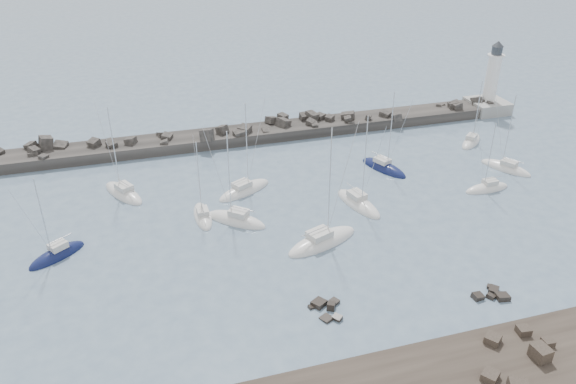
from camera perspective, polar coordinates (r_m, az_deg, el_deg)
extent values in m
plane|color=slate|center=(67.97, 4.27, -6.75)|extent=(400.00, 400.00, 0.00)
cube|color=#2C241E|center=(59.58, 20.09, -13.84)|extent=(1.97, 1.96, 0.77)
cube|color=#2C241E|center=(61.62, 22.81, -12.83)|extent=(1.35, 1.30, 0.76)
cube|color=#2C241E|center=(55.97, 19.86, -17.14)|extent=(2.03, 1.99, 0.72)
cube|color=#2C241E|center=(59.31, 24.27, -14.68)|extent=(1.58, 1.85, 1.36)
cube|color=#2C241E|center=(61.32, 24.89, -13.67)|extent=(1.09, 1.09, 0.63)
cube|color=black|center=(59.57, 3.94, -12.82)|extent=(1.58, 1.62, 0.85)
cube|color=black|center=(61.55, 4.73, -11.17)|extent=(1.17, 1.22, 0.84)
cube|color=black|center=(60.71, 2.37, -11.65)|extent=(0.78, 0.67, 0.57)
cube|color=black|center=(61.07, 3.15, -11.29)|extent=(1.95, 1.91, 0.86)
cube|color=black|center=(60.60, 4.40, -11.50)|extent=(1.23, 1.29, 0.95)
cube|color=black|center=(59.54, 5.04, -12.70)|extent=(1.25, 1.28, 0.95)
cube|color=black|center=(66.08, 20.91, -10.06)|extent=(1.64, 1.56, 1.19)
cube|color=black|center=(67.16, 19.85, -9.11)|extent=(0.99, 0.99, 0.62)
cube|color=black|center=(65.78, 19.88, -10.05)|extent=(1.26, 1.16, 0.96)
cube|color=black|center=(65.17, 18.69, -10.12)|extent=(1.30, 1.17, 1.11)
cube|color=black|center=(66.90, 20.13, -9.46)|extent=(1.56, 1.56, 1.07)
cube|color=#2B2926|center=(98.53, -7.60, 5.05)|extent=(115.00, 6.00, 3.20)
cube|color=#2B2926|center=(95.48, -12.38, 4.77)|extent=(1.78, 1.55, 1.62)
cube|color=#2B2926|center=(102.53, -0.54, 7.56)|extent=(2.11, 2.28, 1.57)
cube|color=#2B2926|center=(105.54, 11.02, 7.48)|extent=(2.03, 1.91, 1.82)
cube|color=#2B2926|center=(114.48, 15.33, 8.39)|extent=(1.31, 1.30, 1.20)
cube|color=#2B2926|center=(103.10, 1.68, 7.61)|extent=(1.75, 1.96, 1.82)
cube|color=#2B2926|center=(105.25, 4.62, 7.53)|extent=(1.58, 1.56, 1.10)
cube|color=#2B2926|center=(104.32, 3.79, 7.56)|extent=(1.94, 1.95, 1.34)
cube|color=#2B2926|center=(98.44, -12.74, 5.61)|extent=(1.87, 2.03, 1.69)
cube|color=#2B2926|center=(117.46, 19.02, 8.67)|extent=(1.73, 1.86, 1.67)
cube|color=#2B2926|center=(116.71, 19.80, 8.35)|extent=(1.72, 1.54, 1.51)
cube|color=#2B2926|center=(97.76, -17.62, 4.72)|extent=(1.76, 1.85, 1.67)
cube|color=#2B2926|center=(100.30, 2.70, 6.80)|extent=(1.27, 1.68, 1.16)
cube|color=#2B2926|center=(100.45, -6.10, 6.37)|extent=(1.43, 1.19, 1.12)
cube|color=#2B2926|center=(102.27, 6.41, 6.85)|extent=(1.45, 1.60, 1.27)
cube|color=#2B2926|center=(106.31, 9.80, 7.68)|extent=(2.34, 2.56, 1.87)
cube|color=#2B2926|center=(104.20, 6.11, 7.62)|extent=(3.17, 2.94, 2.06)
cube|color=#2B2926|center=(97.72, -6.70, 6.30)|extent=(2.44, 2.52, 1.83)
cube|color=#2B2926|center=(96.68, -15.65, 4.86)|extent=(2.38, 2.36, 1.99)
cube|color=#2B2926|center=(113.56, 15.03, 8.45)|extent=(1.35, 1.35, 0.82)
cube|color=#2B2926|center=(113.09, 16.70, 8.37)|extent=(2.11, 2.25, 2.11)
cube|color=#2B2926|center=(97.95, -24.45, 3.44)|extent=(1.86, 1.91, 1.54)
cube|color=#2B2926|center=(117.01, 18.59, 8.63)|extent=(2.64, 2.97, 2.80)
cube|color=#2B2926|center=(102.49, 6.11, 7.34)|extent=(1.66, 1.46, 1.58)
cube|color=#2B2926|center=(96.34, -17.46, 4.62)|extent=(2.06, 2.21, 1.70)
cube|color=#2B2926|center=(97.34, -12.20, 5.36)|extent=(2.40, 2.50, 1.77)
cube|color=#2B2926|center=(102.91, 4.26, 7.47)|extent=(1.98, 2.00, 1.35)
cube|color=#2B2926|center=(99.19, -22.11, 4.27)|extent=(2.68, 2.70, 1.91)
cube|color=#2B2926|center=(98.11, -24.41, 3.79)|extent=(2.23, 2.10, 1.72)
cube|color=#2B2926|center=(100.81, 2.31, 7.07)|extent=(1.90, 2.06, 1.49)
cube|color=#2B2926|center=(103.70, 3.26, 7.63)|extent=(2.18, 2.23, 1.22)
cube|color=#2B2926|center=(104.83, 5.93, 7.46)|extent=(1.93, 1.78, 1.26)
cube|color=#2B2926|center=(97.49, -19.10, 4.71)|extent=(2.44, 2.46, 1.58)
cube|color=#2B2926|center=(95.14, -8.24, 5.71)|extent=(2.60, 2.97, 2.59)
cube|color=#2B2926|center=(98.31, -2.27, 6.12)|extent=(1.60, 1.63, 1.35)
cube|color=#2B2926|center=(101.66, -1.63, 7.31)|extent=(2.80, 2.63, 1.87)
cube|color=#2B2926|center=(97.84, -4.43, 6.30)|extent=(2.77, 2.95, 1.86)
cube|color=#2B2926|center=(104.11, 8.16, 7.51)|extent=(1.54, 1.51, 1.20)
cube|color=#2B2926|center=(102.78, 2.40, 7.61)|extent=(2.73, 2.80, 2.34)
cube|color=#2B2926|center=(118.50, 19.52, 8.71)|extent=(2.17, 2.26, 1.83)
cube|color=#2B2926|center=(96.04, -23.57, 3.20)|extent=(1.74, 1.71, 1.04)
cube|color=#2B2926|center=(96.92, -4.95, 5.82)|extent=(2.33, 2.07, 1.97)
cube|color=#2B2926|center=(99.09, -23.39, 4.60)|extent=(2.76, 2.62, 2.52)
cube|color=#2B2926|center=(113.32, 16.47, 8.39)|extent=(2.43, 2.41, 2.05)
cube|color=#2B2926|center=(100.32, -0.48, 7.01)|extent=(2.95, 2.82, 2.14)
cube|color=#2B2926|center=(100.35, -24.64, 4.26)|extent=(2.63, 2.53, 1.90)
cube|color=#2B2926|center=(106.29, 11.09, 7.48)|extent=(1.65, 1.86, 1.46)
cube|color=#2B2926|center=(104.04, 3.90, 7.35)|extent=(1.29, 1.39, 1.12)
cube|color=gray|center=(118.54, 19.54, 8.08)|extent=(7.00, 7.00, 3.00)
cylinder|color=white|center=(116.73, 20.03, 10.82)|extent=(2.50, 2.50, 9.00)
cylinder|color=white|center=(115.57, 20.40, 12.90)|extent=(3.20, 3.20, 0.25)
cylinder|color=#353A40|center=(115.36, 20.47, 13.31)|extent=(2.00, 2.00, 1.60)
cone|color=#353A40|center=(115.06, 20.58, 13.93)|extent=(2.20, 2.20, 1.00)
ellipsoid|color=white|center=(84.63, -16.35, -0.21)|extent=(6.71, 9.20, 2.35)
cube|color=silver|center=(83.63, -16.32, 0.51)|extent=(2.78, 3.07, 0.77)
cylinder|color=silver|center=(82.18, -17.27, 4.26)|extent=(0.13, 0.13, 12.09)
cylinder|color=silver|center=(82.81, -16.17, 0.81)|extent=(1.81, 3.20, 0.11)
ellipsoid|color=#101744|center=(73.54, -22.39, -6.06)|extent=(7.29, 6.11, 2.21)
cube|color=silver|center=(72.97, -22.34, -5.07)|extent=(2.53, 2.39, 0.80)
cylinder|color=silver|center=(70.35, -23.66, -2.30)|extent=(0.14, 0.14, 9.90)
cylinder|color=silver|center=(72.77, -22.11, -4.41)|extent=(2.45, 1.80, 0.11)
ellipsoid|color=white|center=(76.57, -8.65, -2.52)|extent=(2.28, 7.34, 1.96)
cube|color=silver|center=(75.67, -8.67, -1.91)|extent=(1.48, 2.05, 0.65)
cylinder|color=silver|center=(74.29, -9.04, 1.53)|extent=(0.11, 0.11, 9.91)
cylinder|color=silver|center=(74.93, -8.64, -1.70)|extent=(0.09, 2.94, 0.09)
ellipsoid|color=white|center=(82.26, -4.43, 0.09)|extent=(9.44, 6.75, 2.27)
cube|color=silver|center=(81.38, -4.71, 0.80)|extent=(3.13, 2.82, 0.71)
cylinder|color=silver|center=(79.52, -4.22, 4.80)|extent=(0.12, 0.12, 12.37)
cylinder|color=silver|center=(80.72, -5.08, 1.06)|extent=(3.30, 1.78, 0.10)
ellipsoid|color=white|center=(75.13, -5.29, -2.95)|extent=(8.33, 7.76, 2.38)
cube|color=silver|center=(74.21, -5.04, -2.10)|extent=(2.99, 2.93, 0.80)
cylinder|color=silver|center=(72.09, -6.01, 1.83)|extent=(0.14, 0.14, 11.75)
cylinder|color=silver|center=(73.56, -4.65, -1.71)|extent=(2.70, 2.38, 0.11)
ellipsoid|color=white|center=(79.19, 7.15, -1.28)|extent=(4.99, 9.63, 2.35)
cube|color=silver|center=(78.83, 7.01, -0.27)|extent=(2.42, 2.95, 0.75)
cylinder|color=silver|center=(75.34, 7.82, 3.24)|extent=(0.13, 0.13, 12.44)
cylinder|color=silver|center=(78.94, 6.76, 0.37)|extent=(0.99, 3.60, 0.11)
ellipsoid|color=white|center=(70.63, 3.51, -5.15)|extent=(10.96, 6.67, 2.58)
cube|color=silver|center=(69.52, 3.21, -4.27)|extent=(3.48, 3.00, 0.80)
cylinder|color=silver|center=(66.92, 4.26, 0.92)|extent=(0.14, 0.14, 14.15)
cylinder|color=silver|center=(68.72, 2.76, -3.95)|extent=(3.97, 1.56, 0.11)
ellipsoid|color=#101744|center=(89.86, 9.70, 2.35)|extent=(5.92, 9.09, 2.24)
cube|color=silver|center=(89.55, 9.56, 3.20)|extent=(2.58, 2.94, 0.72)
cylinder|color=silver|center=(86.67, 10.42, 6.24)|extent=(0.12, 0.12, 11.78)
cylinder|color=silver|center=(89.62, 9.31, 3.71)|extent=(1.47, 3.25, 0.10)
ellipsoid|color=white|center=(87.53, 19.54, 0.26)|extent=(7.24, 2.52, 1.99)
cube|color=silver|center=(87.22, 19.85, 0.98)|extent=(2.06, 1.53, 0.68)
cylinder|color=silver|center=(84.79, 19.84, 3.57)|extent=(0.12, 0.12, 9.66)
cylinder|color=silver|center=(87.24, 20.18, 1.40)|extent=(2.86, 0.22, 0.10)
ellipsoid|color=white|center=(94.98, 21.22, 2.22)|extent=(6.26, 8.43, 2.08)
cube|color=silver|center=(94.35, 21.57, 2.79)|extent=(2.58, 2.82, 0.66)
cylinder|color=silver|center=(92.72, 21.55, 5.91)|extent=(0.11, 0.11, 11.12)
cylinder|color=silver|center=(93.92, 21.95, 3.02)|extent=(1.70, 2.92, 0.09)
ellipsoid|color=white|center=(102.96, 18.11, 4.81)|extent=(7.10, 6.54, 2.05)
cube|color=silver|center=(102.17, 18.16, 5.36)|extent=(2.54, 2.47, 0.70)
cylinder|color=silver|center=(101.42, 18.71, 7.94)|extent=(0.12, 0.12, 9.97)
cylinder|color=silver|center=(101.46, 18.13, 5.61)|extent=(2.31, 1.99, 0.10)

